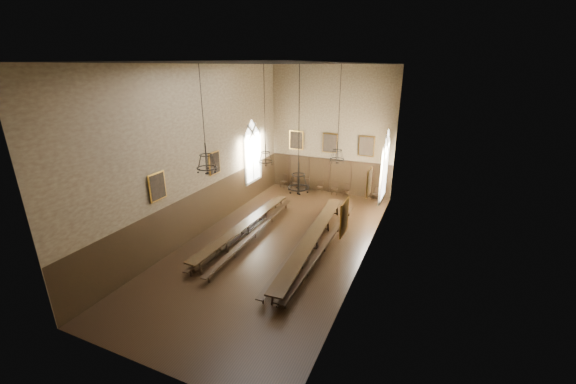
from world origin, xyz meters
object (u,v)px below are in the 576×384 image
Objects in this scene: chair_0 at (284,183)px; chandelier_back_right at (337,152)px; bench_right_inner at (301,244)px; chandelier_front_left at (206,162)px; bench_right_outer at (325,246)px; chair_7 at (375,196)px; chandelier_front_right at (298,180)px; bench_left_inner at (255,233)px; chair_4 at (335,191)px; table_left at (245,229)px; table_right at (312,243)px; bench_left_outer at (238,231)px; chair_1 at (295,185)px; chair_2 at (306,187)px; chandelier_back_left at (266,155)px; chair_3 at (320,189)px; chair_5 at (346,193)px.

chair_0 is 0.20× the size of chandelier_back_right.
bench_right_inner is 6.40m from chandelier_front_left.
bench_right_outer is 8.44m from chair_7.
chandelier_front_right is at bearing -43.84° from chair_0.
bench_left_inner is 2.76m from bench_right_inner.
table_left is at bearing -112.76° from chair_4.
chair_4 is (-1.34, 8.46, -0.13)m from table_right.
chandelier_front_left is (0.40, -2.83, 4.68)m from bench_left_outer.
chair_1 is at bearing 121.36° from bench_right_outer.
chandelier_back_right reaches higher than chair_2.
bench_left_inner is at bearing -103.02° from chair_7.
chair_1 is (-4.48, 8.48, -0.13)m from table_right.
chandelier_back_left and chandelier_front_left have the same top height.
chair_0 is 1.13× the size of chair_7.
chandelier_front_right reaches higher than chair_3.
table_right is 1.08× the size of bench_left_inner.
chair_1 is at bearing 93.41° from table_left.
chair_4 is at bearing 103.26° from bench_right_outer.
bench_right_outer is (5.01, 0.17, 0.03)m from bench_left_outer.
bench_right_inner is 1.89× the size of chandelier_back_left.
chair_2 is 0.20× the size of chandelier_front_left.
chair_5 is 8.08m from chandelier_back_left.
bench_left_inner is 8.69m from chair_4.
bench_left_outer is 5.49m from chandelier_front_left.
table_left is at bearing -98.26° from chandelier_back_left.
chandelier_back_right is (-1.21, -6.00, 4.34)m from chair_7.
bench_right_inner is at bearing -109.29° from chandelier_back_right.
chair_5 is (-0.47, 8.45, -0.15)m from table_right.
chair_4 is at bearing 76.92° from chandelier_front_left.
chair_3 is 0.99× the size of chair_5.
chair_3 is at bearing -3.39° from chair_2.
chandelier_back_left is (-0.37, 2.14, 3.86)m from bench_left_inner.
chair_1 is 1.06× the size of chair_7.
chandelier_front_left is at bearing -103.08° from bench_left_inner.
table_right is at bearing -75.79° from chair_3.
chandelier_front_left and chandelier_front_right have the same top height.
bench_right_outer is at bearing -25.34° from chandelier_back_left.
bench_right_inner is 5.37m from chandelier_front_right.
chair_7 is at bearing 59.97° from bench_left_inner.
chair_3 is at bearing 19.99° from chair_1.
bench_left_outer is at bearing -69.82° from chair_1.
table_left is 8.38m from chair_2.
chandelier_back_left is (-3.13, 2.32, 3.85)m from bench_right_inner.
chair_2 is at bearing 87.79° from chandelier_front_left.
chair_1 is at bearing 178.44° from chair_5.
chandelier_back_left reaches higher than chair_3.
table_right is 5.30m from chandelier_front_right.
chandelier_back_left is 1.20× the size of chandelier_front_left.
chandelier_front_right reaches higher than chair_1.
table_left is at bearing -102.10° from chair_3.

